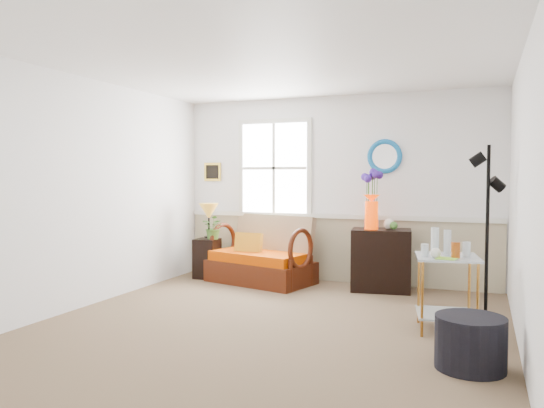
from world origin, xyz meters
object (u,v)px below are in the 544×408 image
at_px(cabinet, 381,260).
at_px(floor_lamp, 487,233).
at_px(loveseat, 261,250).
at_px(ottoman, 470,343).
at_px(lamp_stand, 207,258).
at_px(side_table, 447,294).

bearing_deg(cabinet, floor_lamp, -47.89).
height_order(loveseat, cabinet, loveseat).
xyz_separation_m(loveseat, ottoman, (2.79, -2.46, -0.26)).
distance_m(lamp_stand, side_table, 3.73).
distance_m(lamp_stand, floor_lamp, 3.93).
height_order(side_table, ottoman, side_table).
distance_m(floor_lamp, ottoman, 1.68).
xyz_separation_m(loveseat, lamp_stand, (-0.85, 0.02, -0.18)).
xyz_separation_m(loveseat, cabinet, (1.65, 0.10, -0.06)).
bearing_deg(loveseat, floor_lamp, -3.43).
xyz_separation_m(cabinet, floor_lamp, (1.26, -1.04, 0.50)).
distance_m(loveseat, floor_lamp, 3.09).
xyz_separation_m(lamp_stand, cabinet, (2.51, 0.08, 0.11)).
relative_size(lamp_stand, floor_lamp, 0.32).
height_order(cabinet, ottoman, cabinet).
bearing_deg(lamp_stand, loveseat, -1.35).
bearing_deg(lamp_stand, cabinet, 1.83).
bearing_deg(side_table, lamp_stand, 156.28).
bearing_deg(floor_lamp, lamp_stand, 168.24).
relative_size(cabinet, ottoman, 1.50).
height_order(lamp_stand, cabinet, cabinet).
bearing_deg(side_table, cabinet, 119.76).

